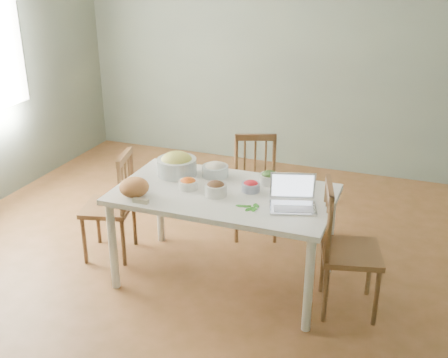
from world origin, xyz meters
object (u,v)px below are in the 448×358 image
(bread_boule, at_px, (134,187))
(chair_left, at_px, (108,205))
(dining_table, at_px, (224,237))
(bowl_squash, at_px, (177,164))
(laptop, at_px, (294,194))
(chair_far, at_px, (256,189))
(chair_right, at_px, (351,249))

(bread_boule, bearing_deg, chair_left, 144.13)
(dining_table, xyz_separation_m, chair_left, (-1.01, 0.04, 0.08))
(bowl_squash, height_order, laptop, laptop)
(chair_far, xyz_separation_m, chair_right, (0.93, -0.82, 0.03))
(dining_table, distance_m, chair_right, 0.94)
(chair_right, bearing_deg, bread_boule, 85.78)
(chair_right, bearing_deg, dining_table, 74.07)
(chair_far, distance_m, bread_boule, 1.26)
(chair_right, distance_m, laptop, 0.55)
(dining_table, height_order, bowl_squash, bowl_squash)
(bread_boule, bearing_deg, chair_far, 61.99)
(bowl_squash, bearing_deg, chair_right, -8.92)
(chair_far, height_order, laptop, laptop)
(dining_table, bearing_deg, chair_far, 89.93)
(dining_table, xyz_separation_m, chair_far, (0.00, 0.78, 0.07))
(dining_table, bearing_deg, laptop, -10.58)
(chair_far, relative_size, chair_right, 0.94)
(chair_right, distance_m, bowl_squash, 1.45)
(dining_table, distance_m, chair_left, 1.02)
(chair_far, bearing_deg, laptop, -79.04)
(dining_table, height_order, chair_right, chair_right)
(chair_left, bearing_deg, chair_right, 73.80)
(chair_far, distance_m, laptop, 1.10)
(chair_far, bearing_deg, dining_table, -110.19)
(chair_left, relative_size, laptop, 2.88)
(chair_far, xyz_separation_m, laptop, (0.53, -0.88, 0.40))
(chair_right, bearing_deg, laptop, 85.21)
(chair_far, bearing_deg, chair_right, -61.25)
(laptop, bearing_deg, dining_table, 152.72)
(dining_table, distance_m, bread_boule, 0.77)
(dining_table, relative_size, chair_right, 1.68)
(laptop, bearing_deg, chair_far, 104.39)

